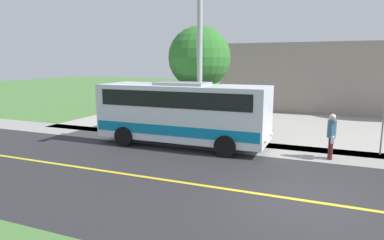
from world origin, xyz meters
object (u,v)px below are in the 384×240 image
tree_curbside (199,58)px  commercial_building (363,77)px  shuttle_bus_front (183,111)px  street_light_pole (199,56)px  pedestrian_with_bags (332,135)px

tree_curbside → commercial_building: tree_curbside is taller
shuttle_bus_front → tree_curbside: 3.76m
commercial_building → street_light_pole: bearing=-25.9°
shuttle_bus_front → street_light_pole: bearing=117.8°
street_light_pole → tree_curbside: 2.70m
tree_curbside → commercial_building: (-14.00, 8.98, -1.40)m
shuttle_bus_front → pedestrian_with_bags: bearing=91.1°
street_light_pole → tree_curbside: street_light_pole is taller
pedestrian_with_bags → tree_curbside: bearing=-112.5°
street_light_pole → pedestrian_with_bags: bearing=87.8°
shuttle_bus_front → street_light_pole: street_light_pole is taller
pedestrian_with_bags → street_light_pole: size_ratio=0.25×
street_light_pole → commercial_building: size_ratio=0.34×
tree_curbside → commercial_building: size_ratio=0.26×
commercial_building → shuttle_bus_front: bearing=-27.2°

